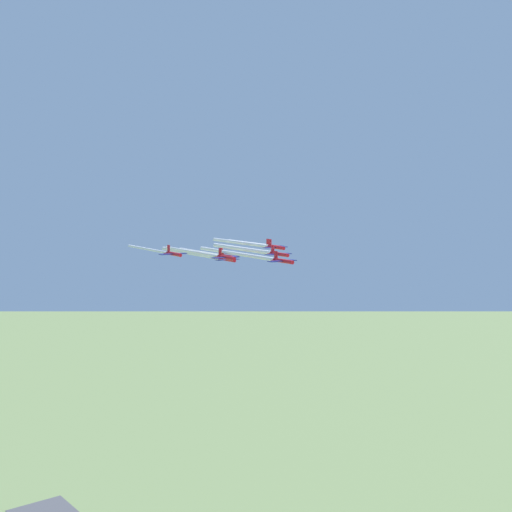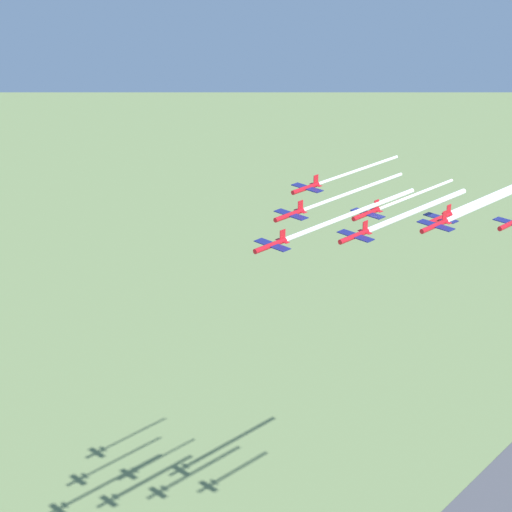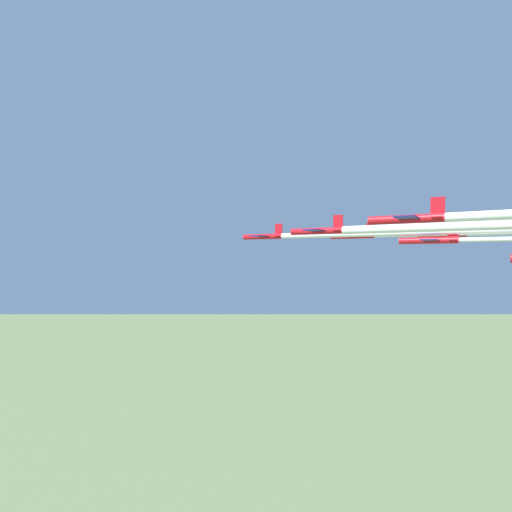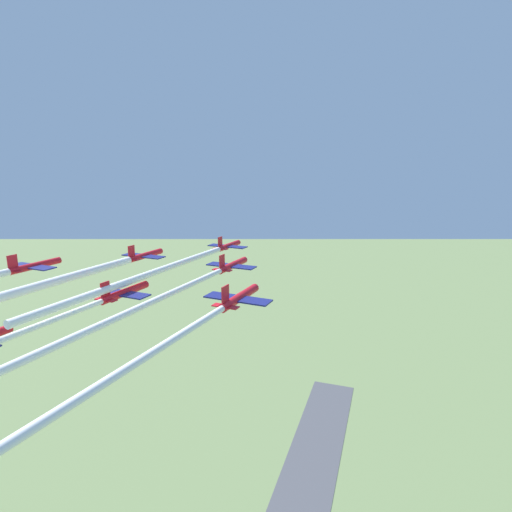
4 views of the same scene
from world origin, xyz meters
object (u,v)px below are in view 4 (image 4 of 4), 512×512
(jet_0, at_px, (228,246))
(jet_5, at_px, (239,298))
(jet_3, at_px, (34,266))
(jet_4, at_px, (124,293))
(jet_1, at_px, (144,255))
(jet_2, at_px, (232,265))

(jet_0, distance_m, jet_5, 38.79)
(jet_3, relative_size, jet_4, 1.00)
(jet_0, xyz_separation_m, jet_3, (-21.16, -32.51, 0.73))
(jet_0, distance_m, jet_1, 19.40)
(jet_5, bearing_deg, jet_0, 120.47)
(jet_3, bearing_deg, jet_5, -0.00)
(jet_1, bearing_deg, jet_2, 0.00)
(jet_0, distance_m, jet_2, 19.40)
(jet_0, xyz_separation_m, jet_5, (18.14, -34.29, 0.37))
(jet_0, xyz_separation_m, jet_4, (-1.51, -33.40, -1.48))
(jet_2, xyz_separation_m, jet_3, (-30.23, -15.37, 0.61))
(jet_0, height_order, jet_3, jet_3)
(jet_1, height_order, jet_3, jet_3)
(jet_5, bearing_deg, jet_3, 180.00)
(jet_1, distance_m, jet_3, 19.40)
(jet_0, xyz_separation_m, jet_1, (-10.58, -16.26, 0.17))
(jet_3, xyz_separation_m, jet_5, (39.30, -1.78, -0.36))
(jet_0, height_order, jet_1, jet_1)
(jet_1, relative_size, jet_5, 1.00)
(jet_3, bearing_deg, jet_2, 29.54)
(jet_2, height_order, jet_3, jet_3)
(jet_3, distance_m, jet_5, 39.34)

